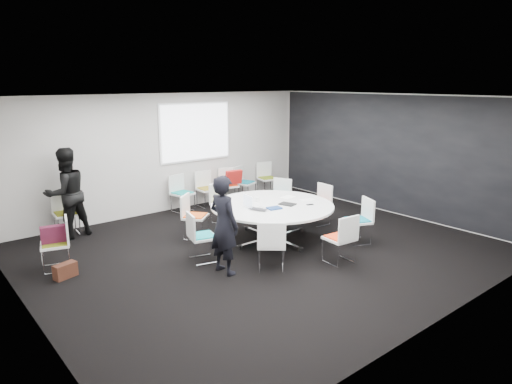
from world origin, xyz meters
TOP-DOWN VIEW (x-y plane):
  - room_shell at (0.09, 0.00)m, footprint 8.08×7.08m
  - conference_table at (0.49, 0.26)m, footprint 2.40×2.40m
  - projection_screen at (0.80, 3.46)m, footprint 1.90×0.03m
  - chair_ring_a at (1.96, 0.40)m, footprint 0.49×0.50m
  - chair_ring_b at (1.66, 1.34)m, footprint 0.59×0.59m
  - chair_ring_c at (0.44, 1.86)m, footprint 0.61×0.60m
  - chair_ring_d at (-0.61, 1.34)m, footprint 0.64×0.64m
  - chair_ring_e at (-1.16, 0.22)m, footprint 0.55×0.56m
  - chair_ring_f at (-0.49, -0.84)m, footprint 0.64×0.64m
  - chair_ring_g at (0.62, -1.36)m, footprint 0.50×0.49m
  - chair_ring_h at (1.68, -0.92)m, footprint 0.60×0.60m
  - chair_back_a at (0.17, 3.17)m, footprint 0.53×0.52m
  - chair_back_b at (0.89, 3.17)m, footprint 0.48×0.47m
  - chair_back_c at (1.55, 3.15)m, footprint 0.60×0.59m
  - chair_back_d at (2.05, 3.13)m, footprint 0.59×0.59m
  - chair_back_e at (2.88, 3.17)m, footprint 0.55×0.54m
  - chair_spare_left at (-3.24, 1.46)m, footprint 0.55×0.56m
  - chair_person_back at (-2.54, 3.17)m, footprint 0.50×0.49m
  - person_main at (-1.15, -0.42)m, footprint 0.45×0.63m
  - person_back at (-2.54, 3.00)m, footprint 1.00×0.85m
  - laptop at (0.07, 0.14)m, footprint 0.34×0.41m
  - laptop_lid at (-0.02, 0.38)m, footprint 0.05×0.30m
  - notebook_black at (0.72, 0.06)m, footprint 0.30×0.35m
  - tablet_folio at (0.32, 0.01)m, footprint 0.29×0.25m
  - papers_right at (1.12, 0.49)m, footprint 0.33×0.25m
  - papers_front at (1.28, 0.07)m, footprint 0.35×0.29m
  - cup at (0.41, 0.62)m, footprint 0.08×0.08m
  - phone at (1.05, -0.22)m, footprint 0.16×0.11m
  - maroon_bag at (-3.25, 1.46)m, footprint 0.42×0.22m
  - brown_bag at (-3.25, 1.02)m, footprint 0.39×0.25m
  - red_jacket at (1.55, 2.93)m, footprint 0.46×0.22m

SIDE VIEW (x-z plane):
  - brown_bag at x=-3.25m, z-range 0.00..0.24m
  - chair_ring_a at x=1.96m, z-range -0.16..0.72m
  - chair_ring_b at x=1.66m, z-range -0.16..0.72m
  - chair_ring_c at x=0.44m, z-range -0.16..0.72m
  - chair_ring_d at x=-0.61m, z-range -0.16..0.72m
  - chair_ring_e at x=-1.16m, z-range -0.16..0.72m
  - chair_ring_f at x=-0.49m, z-range -0.16..0.72m
  - chair_ring_g at x=0.62m, z-range -0.16..0.72m
  - chair_ring_h at x=1.68m, z-range -0.16..0.72m
  - chair_back_a at x=0.17m, z-range -0.16..0.72m
  - chair_back_b at x=0.89m, z-range -0.16..0.72m
  - chair_back_c at x=1.55m, z-range -0.16..0.72m
  - chair_back_d at x=2.05m, z-range -0.16..0.72m
  - chair_back_e at x=2.88m, z-range -0.16..0.72m
  - chair_spare_left at x=-3.24m, z-range -0.16..0.72m
  - chair_person_back at x=-2.54m, z-range -0.16..0.72m
  - conference_table at x=0.49m, z-range 0.19..0.92m
  - maroon_bag at x=-3.25m, z-range 0.48..0.76m
  - red_jacket at x=1.55m, z-range 0.52..0.88m
  - papers_right at x=1.12m, z-range 0.73..0.73m
  - papers_front at x=1.28m, z-range 0.73..0.73m
  - phone at x=1.05m, z-range 0.73..0.74m
  - notebook_black at x=0.72m, z-range 0.73..0.75m
  - tablet_folio at x=0.32m, z-range 0.73..0.76m
  - laptop at x=0.07m, z-range 0.73..0.76m
  - cup at x=0.41m, z-range 0.73..0.82m
  - person_main at x=-1.15m, z-range 0.00..1.64m
  - laptop_lid at x=-0.02m, z-range 0.75..0.97m
  - person_back at x=-2.54m, z-range 0.00..1.82m
  - room_shell at x=0.09m, z-range -0.04..2.84m
  - projection_screen at x=0.80m, z-range 1.17..2.53m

